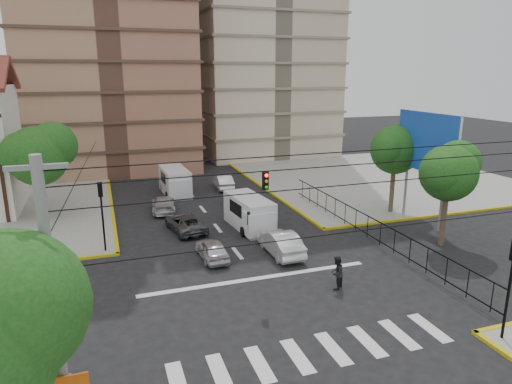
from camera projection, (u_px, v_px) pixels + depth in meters
name	position (u px, v px, depth m)	size (l,w,h in m)	color
ground	(265.00, 288.00, 23.95)	(160.00, 160.00, 0.00)	black
sidewalk_ne	(377.00, 178.00, 48.49)	(26.00, 26.00, 0.15)	gray
crosswalk_stripes	(315.00, 352.00, 18.46)	(12.00, 2.40, 0.01)	silver
stop_line	(257.00, 278.00, 25.04)	(13.00, 0.40, 0.01)	silver
park_fence	(367.00, 239.00, 30.89)	(0.10, 22.50, 1.66)	black
billboard	(427.00, 144.00, 32.44)	(0.36, 6.20, 8.10)	slate
tree_park_a	(450.00, 170.00, 28.61)	(4.41, 3.60, 6.83)	#473828
tree_park_c	(396.00, 147.00, 35.25)	(4.65, 3.80, 7.25)	#473828
tree_tudor	(39.00, 153.00, 33.52)	(5.39, 4.40, 7.43)	#473828
traffic_light_se	(512.00, 273.00, 18.47)	(0.28, 0.22, 4.40)	black
traffic_light_nw	(101.00, 205.00, 27.83)	(0.28, 0.22, 4.40)	black
traffic_light_hanging	(281.00, 188.00, 20.58)	(18.00, 9.12, 0.92)	black
utility_pole_sw	(56.00, 323.00, 11.67)	(1.40, 0.28, 9.00)	slate
van_right_lane	(250.00, 214.00, 32.65)	(2.51, 5.31, 2.31)	silver
van_left_lane	(175.00, 182.00, 41.86)	(2.29, 5.38, 2.39)	silver
car_silver_front_left	(212.00, 249.00, 27.55)	(1.45, 3.61, 1.23)	silver
car_white_front_right	(280.00, 242.00, 28.28)	(1.58, 4.52, 1.49)	white
car_grey_mid_left	(186.00, 223.00, 32.32)	(2.06, 4.48, 1.24)	#4F5256
car_silver_rear_left	(163.00, 204.00, 36.87)	(1.77, 4.37, 1.27)	silver
car_darkgrey_mid_right	(240.00, 199.00, 37.95)	(1.68, 4.19, 1.43)	#28282A
car_white_rear_right	(223.00, 182.00, 44.07)	(1.43, 4.11, 1.35)	white
pedestrian_crosswalk	(337.00, 273.00, 23.66)	(0.87, 0.68, 1.79)	black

